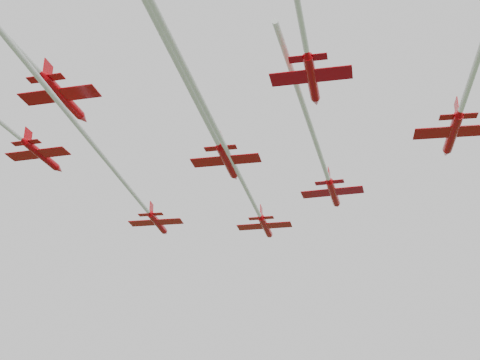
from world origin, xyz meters
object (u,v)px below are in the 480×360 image
(jet_row2_right, at_px, (323,164))
(jet_row3_mid, at_px, (207,122))
(jet_lead, at_px, (245,186))
(jet_row3_right, at_px, (475,67))
(jet_row4_left, at_px, (19,50))
(jet_row2_left, at_px, (118,175))

(jet_row2_right, xyz_separation_m, jet_row3_mid, (-10.26, -15.92, -0.33))
(jet_lead, relative_size, jet_row3_right, 1.09)
(jet_row4_left, bearing_deg, jet_row3_right, 17.78)
(jet_lead, height_order, jet_row3_mid, jet_row3_mid)
(jet_lead, xyz_separation_m, jet_row3_right, (30.57, -20.97, 0.54))
(jet_row3_mid, distance_m, jet_row3_right, 29.17)
(jet_row2_right, relative_size, jet_row4_left, 1.09)
(jet_row2_left, relative_size, jet_row3_right, 1.08)
(jet_lead, relative_size, jet_row3_mid, 1.32)
(jet_lead, distance_m, jet_row2_left, 18.73)
(jet_lead, bearing_deg, jet_row2_right, -21.42)
(jet_lead, bearing_deg, jet_row2_left, -137.53)
(jet_row4_left, bearing_deg, jet_row3_mid, 52.72)
(jet_row3_right, relative_size, jet_row4_left, 1.36)
(jet_lead, distance_m, jet_row3_right, 37.08)
(jet_lead, xyz_separation_m, jet_row2_right, (11.73, -3.19, 0.33))
(jet_row2_left, distance_m, jet_row2_right, 26.43)
(jet_row3_mid, bearing_deg, jet_row2_right, 50.67)
(jet_row4_left, bearing_deg, jet_row2_left, 89.49)
(jet_row2_left, xyz_separation_m, jet_row2_right, (23.98, 10.74, 2.87))
(jet_row2_right, bearing_deg, jet_lead, 161.48)
(jet_row3_mid, bearing_deg, jet_row4_left, -129.30)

